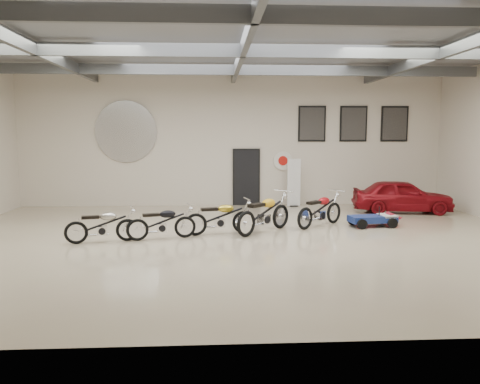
{
  "coord_description": "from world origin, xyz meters",
  "views": [
    {
      "loc": [
        -0.71,
        -11.8,
        2.73
      ],
      "look_at": [
        0.0,
        1.2,
        1.1
      ],
      "focal_mm": 35.0,
      "sensor_mm": 36.0,
      "label": 1
    }
  ],
  "objects": [
    {
      "name": "go_kart",
      "position": [
        4.08,
        1.56,
        0.3
      ],
      "size": [
        1.76,
        0.96,
        0.61
      ],
      "primitive_type": null,
      "rotation": [
        0.0,
        0.0,
        0.13
      ],
      "color": "navy",
      "rests_on": "floor"
    },
    {
      "name": "motorcycle_yellow",
      "position": [
        0.65,
        0.89,
        0.56
      ],
      "size": [
        2.0,
        2.0,
        1.12
      ],
      "primitive_type": null,
      "rotation": [
        0.0,
        0.0,
        0.78
      ],
      "color": "silver",
      "rests_on": "floor"
    },
    {
      "name": "motorcycle_gold",
      "position": [
        -0.58,
        0.72,
        0.49
      ],
      "size": [
        1.97,
        0.99,
        0.98
      ],
      "primitive_type": null,
      "rotation": [
        0.0,
        0.0,
        0.22
      ],
      "color": "silver",
      "rests_on": "floor"
    },
    {
      "name": "motorcycle_black",
      "position": [
        -2.09,
        0.2,
        0.46
      ],
      "size": [
        1.84,
        0.98,
        0.92
      ],
      "primitive_type": null,
      "rotation": [
        0.0,
        0.0,
        0.26
      ],
      "color": "silver",
      "rests_on": "floor"
    },
    {
      "name": "ceiling",
      "position": [
        0.0,
        0.0,
        5.0
      ],
      "size": [
        16.0,
        12.0,
        0.01
      ],
      "primitive_type": "cube",
      "color": "slate",
      "rests_on": "back_wall"
    },
    {
      "name": "logo_plaque",
      "position": [
        -4.0,
        5.95,
        2.8
      ],
      "size": [
        2.3,
        0.06,
        1.16
      ],
      "primitive_type": null,
      "color": "silver",
      "rests_on": "back_wall"
    },
    {
      "name": "poster_mid",
      "position": [
        4.6,
        5.96,
        3.1
      ],
      "size": [
        1.05,
        0.08,
        1.35
      ],
      "primitive_type": null,
      "color": "black",
      "rests_on": "back_wall"
    },
    {
      "name": "vintage_car",
      "position": [
        5.81,
        4.0,
        0.57
      ],
      "size": [
        1.86,
        3.54,
        1.15
      ],
      "primitive_type": "imported",
      "rotation": [
        0.0,
        0.0,
        1.42
      ],
      "color": "maroon",
      "rests_on": "floor"
    },
    {
      "name": "ceiling_beams",
      "position": [
        0.0,
        0.0,
        4.75
      ],
      "size": [
        15.8,
        11.8,
        0.32
      ],
      "primitive_type": null,
      "color": "#53565A",
      "rests_on": "ceiling"
    },
    {
      "name": "poster_left",
      "position": [
        3.0,
        5.96,
        3.1
      ],
      "size": [
        1.05,
        0.08,
        1.35
      ],
      "primitive_type": null,
      "color": "black",
      "rests_on": "back_wall"
    },
    {
      "name": "oil_sign",
      "position": [
        1.9,
        5.95,
        1.7
      ],
      "size": [
        0.72,
        0.1,
        0.72
      ],
      "primitive_type": null,
      "color": "white",
      "rests_on": "back_wall"
    },
    {
      "name": "back_wall",
      "position": [
        0.0,
        6.0,
        2.5
      ],
      "size": [
        16.0,
        0.02,
        5.0
      ],
      "primitive_type": "cube",
      "color": "beige",
      "rests_on": "floor"
    },
    {
      "name": "floor",
      "position": [
        0.0,
        0.0,
        0.0
      ],
      "size": [
        16.0,
        12.0,
        0.01
      ],
      "primitive_type": "cube",
      "color": "#B8AC8C",
      "rests_on": "ground"
    },
    {
      "name": "poster_right",
      "position": [
        6.2,
        5.96,
        3.1
      ],
      "size": [
        1.05,
        0.08,
        1.35
      ],
      "primitive_type": null,
      "color": "black",
      "rests_on": "back_wall"
    },
    {
      "name": "door",
      "position": [
        0.5,
        5.95,
        1.05
      ],
      "size": [
        0.92,
        0.08,
        2.1
      ],
      "primitive_type": "cube",
      "color": "black",
      "rests_on": "back_wall"
    },
    {
      "name": "banner_stand",
      "position": [
        2.26,
        5.5,
        0.91
      ],
      "size": [
        0.51,
        0.24,
        1.82
      ],
      "primitive_type": null,
      "rotation": [
        0.0,
        0.0,
        0.08
      ],
      "color": "white",
      "rests_on": "floor"
    },
    {
      "name": "motorcycle_red",
      "position": [
        2.39,
        1.66,
        0.52
      ],
      "size": [
        1.92,
        1.76,
        1.04
      ],
      "primitive_type": null,
      "rotation": [
        0.0,
        0.0,
        0.71
      ],
      "color": "silver",
      "rests_on": "floor"
    },
    {
      "name": "motorcycle_silver",
      "position": [
        -3.55,
        -0.09,
        0.46
      ],
      "size": [
        1.85,
        0.92,
        0.92
      ],
      "primitive_type": null,
      "rotation": [
        0.0,
        0.0,
        0.22
      ],
      "color": "silver",
      "rests_on": "floor"
    }
  ]
}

